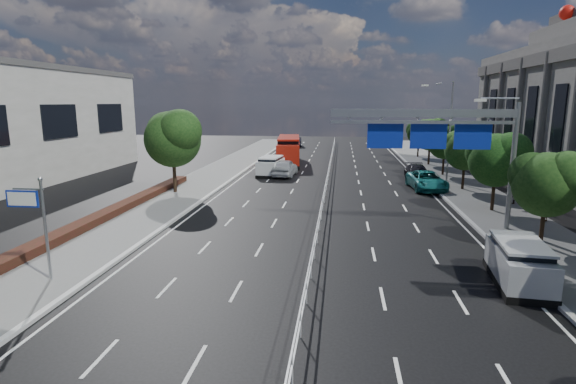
{
  "coord_description": "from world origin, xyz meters",
  "views": [
    {
      "loc": [
        1.12,
        -15.96,
        7.2
      ],
      "look_at": [
        -1.69,
        7.78,
        2.4
      ],
      "focal_mm": 28.0,
      "sensor_mm": 36.0,
      "label": 1
    }
  ],
  "objects_px": {
    "overhead_gantry": "(443,131)",
    "parked_car_teal": "(427,181)",
    "white_minivan": "(271,166)",
    "parked_car_dark": "(417,173)",
    "pedestrian_a": "(546,209)",
    "pedestrian_b": "(515,192)",
    "near_car_silver": "(285,168)",
    "silver_minivan": "(519,263)",
    "toilet_sign": "(33,212)",
    "red_bus": "(289,150)",
    "near_car_dark": "(296,142)"
  },
  "relations": [
    {
      "from": "parked_car_dark",
      "to": "pedestrian_a",
      "type": "bearing_deg",
      "value": -71.78
    },
    {
      "from": "near_car_dark",
      "to": "pedestrian_a",
      "type": "relative_size",
      "value": 2.97
    },
    {
      "from": "toilet_sign",
      "to": "pedestrian_a",
      "type": "relative_size",
      "value": 2.8
    },
    {
      "from": "white_minivan",
      "to": "pedestrian_b",
      "type": "distance_m",
      "value": 22.15
    },
    {
      "from": "overhead_gantry",
      "to": "near_car_silver",
      "type": "height_order",
      "value": "overhead_gantry"
    },
    {
      "from": "overhead_gantry",
      "to": "near_car_silver",
      "type": "xyz_separation_m",
      "value": [
        -11.08,
        17.51,
        -4.76
      ]
    },
    {
      "from": "red_bus",
      "to": "silver_minivan",
      "type": "relative_size",
      "value": 2.45
    },
    {
      "from": "parked_car_dark",
      "to": "silver_minivan",
      "type": "bearing_deg",
      "value": -90.57
    },
    {
      "from": "pedestrian_b",
      "to": "red_bus",
      "type": "bearing_deg",
      "value": -37.17
    },
    {
      "from": "white_minivan",
      "to": "parked_car_teal",
      "type": "height_order",
      "value": "white_minivan"
    },
    {
      "from": "red_bus",
      "to": "near_car_silver",
      "type": "distance_m",
      "value": 9.08
    },
    {
      "from": "overhead_gantry",
      "to": "white_minivan",
      "type": "xyz_separation_m",
      "value": [
        -12.52,
        17.7,
        -4.67
      ]
    },
    {
      "from": "silver_minivan",
      "to": "parked_car_dark",
      "type": "bearing_deg",
      "value": 95.87
    },
    {
      "from": "white_minivan",
      "to": "silver_minivan",
      "type": "bearing_deg",
      "value": -54.83
    },
    {
      "from": "white_minivan",
      "to": "red_bus",
      "type": "xyz_separation_m",
      "value": [
        0.79,
        8.82,
        0.74
      ]
    },
    {
      "from": "silver_minivan",
      "to": "parked_car_teal",
      "type": "height_order",
      "value": "silver_minivan"
    },
    {
      "from": "silver_minivan",
      "to": "parked_car_dark",
      "type": "distance_m",
      "value": 24.8
    },
    {
      "from": "white_minivan",
      "to": "parked_car_dark",
      "type": "bearing_deg",
      "value": 2.61
    },
    {
      "from": "overhead_gantry",
      "to": "white_minivan",
      "type": "distance_m",
      "value": 22.18
    },
    {
      "from": "near_car_silver",
      "to": "pedestrian_b",
      "type": "distance_m",
      "value": 20.82
    },
    {
      "from": "red_bus",
      "to": "overhead_gantry",
      "type": "bearing_deg",
      "value": -71.51
    },
    {
      "from": "near_car_silver",
      "to": "pedestrian_a",
      "type": "distance_m",
      "value": 23.73
    },
    {
      "from": "white_minivan",
      "to": "near_car_silver",
      "type": "height_order",
      "value": "white_minivan"
    },
    {
      "from": "red_bus",
      "to": "parked_car_teal",
      "type": "xyz_separation_m",
      "value": [
        13.3,
        -14.58,
        -0.9
      ]
    },
    {
      "from": "white_minivan",
      "to": "pedestrian_a",
      "type": "height_order",
      "value": "white_minivan"
    },
    {
      "from": "near_car_dark",
      "to": "overhead_gantry",
      "type": "bearing_deg",
      "value": 98.97
    },
    {
      "from": "silver_minivan",
      "to": "near_car_silver",
      "type": "bearing_deg",
      "value": 122.19
    },
    {
      "from": "silver_minivan",
      "to": "parked_car_teal",
      "type": "bearing_deg",
      "value": 95.87
    },
    {
      "from": "overhead_gantry",
      "to": "parked_car_teal",
      "type": "xyz_separation_m",
      "value": [
        1.56,
        11.95,
        -4.84
      ]
    },
    {
      "from": "red_bus",
      "to": "silver_minivan",
      "type": "height_order",
      "value": "red_bus"
    },
    {
      "from": "parked_car_teal",
      "to": "pedestrian_a",
      "type": "distance_m",
      "value": 11.4
    },
    {
      "from": "pedestrian_a",
      "to": "overhead_gantry",
      "type": "bearing_deg",
      "value": -25.2
    },
    {
      "from": "white_minivan",
      "to": "near_car_silver",
      "type": "bearing_deg",
      "value": -1.06
    },
    {
      "from": "toilet_sign",
      "to": "white_minivan",
      "type": "distance_m",
      "value": 28.3
    },
    {
      "from": "pedestrian_a",
      "to": "pedestrian_b",
      "type": "bearing_deg",
      "value": -129.92
    },
    {
      "from": "red_bus",
      "to": "near_car_dark",
      "type": "xyz_separation_m",
      "value": [
        -1.21,
        21.21,
        -0.91
      ]
    },
    {
      "from": "toilet_sign",
      "to": "overhead_gantry",
      "type": "bearing_deg",
      "value": 29.6
    },
    {
      "from": "white_minivan",
      "to": "parked_car_teal",
      "type": "xyz_separation_m",
      "value": [
        14.08,
        -5.75,
        -0.17
      ]
    },
    {
      "from": "overhead_gantry",
      "to": "white_minivan",
      "type": "height_order",
      "value": "overhead_gantry"
    },
    {
      "from": "parked_car_teal",
      "to": "pedestrian_b",
      "type": "height_order",
      "value": "pedestrian_b"
    },
    {
      "from": "toilet_sign",
      "to": "parked_car_teal",
      "type": "bearing_deg",
      "value": 48.81
    },
    {
      "from": "near_car_dark",
      "to": "parked_car_dark",
      "type": "distance_m",
      "value": 34.22
    },
    {
      "from": "toilet_sign",
      "to": "pedestrian_b",
      "type": "relative_size",
      "value": 2.51
    },
    {
      "from": "white_minivan",
      "to": "near_car_dark",
      "type": "xyz_separation_m",
      "value": [
        -0.43,
        30.04,
        -0.17
      ]
    },
    {
      "from": "toilet_sign",
      "to": "pedestrian_a",
      "type": "xyz_separation_m",
      "value": [
        24.35,
        11.8,
        -2.03
      ]
    },
    {
      "from": "toilet_sign",
      "to": "parked_car_dark",
      "type": "relative_size",
      "value": 0.9
    },
    {
      "from": "pedestrian_a",
      "to": "pedestrian_b",
      "type": "xyz_separation_m",
      "value": [
        0.0,
        4.87,
        0.09
      ]
    },
    {
      "from": "toilet_sign",
      "to": "silver_minivan",
      "type": "xyz_separation_m",
      "value": [
        19.25,
        2.0,
        -2.07
      ]
    },
    {
      "from": "overhead_gantry",
      "to": "parked_car_teal",
      "type": "height_order",
      "value": "overhead_gantry"
    },
    {
      "from": "white_minivan",
      "to": "pedestrian_b",
      "type": "xyz_separation_m",
      "value": [
        19.18,
        -11.09,
        0.07
      ]
    }
  ]
}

